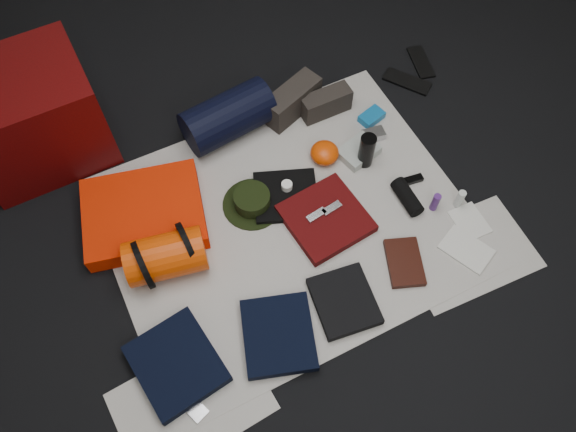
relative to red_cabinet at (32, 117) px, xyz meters
name	(u,v)px	position (x,y,z in m)	size (l,w,h in m)	color
floor	(288,223)	(0.87, -0.90, -0.26)	(4.50, 4.50, 0.02)	black
newspaper_mat	(288,222)	(0.87, -0.90, -0.24)	(1.60, 1.30, 0.01)	silver
newspaper_sheet_front_left	(191,402)	(0.17, -1.45, -0.24)	(0.58, 0.40, 0.00)	silver
newspaper_sheet_front_right	(467,252)	(1.52, -1.40, -0.24)	(0.58, 0.40, 0.00)	silver
red_cabinet	(32,117)	(0.00, 0.00, 0.00)	(0.59, 0.49, 0.49)	#4B0505
sleeping_pad	(144,214)	(0.29, -0.60, -0.19)	(0.53, 0.44, 0.10)	red
stuff_sack	(166,256)	(0.30, -0.87, -0.14)	(0.20, 0.20, 0.34)	#D53B03
sack_strap_left	(143,265)	(0.20, -0.87, -0.13)	(0.22, 0.22, 0.03)	black
sack_strap_right	(187,246)	(0.40, -0.87, -0.13)	(0.22, 0.22, 0.03)	black
navy_duffel	(228,117)	(0.84, -0.30, -0.13)	(0.23, 0.23, 0.44)	black
boonie_brim	(253,204)	(0.76, -0.75, -0.24)	(0.28, 0.28, 0.01)	black
boonie_crown	(252,200)	(0.76, -0.75, -0.20)	(0.17, 0.17, 0.07)	black
hiking_boot_left	(292,101)	(1.18, -0.33, -0.16)	(0.32, 0.12, 0.16)	#2D2723
hiking_boot_right	(326,103)	(1.33, -0.41, -0.18)	(0.26, 0.10, 0.13)	#2D2723
flip_flop_left	(407,81)	(1.83, -0.42, -0.24)	(0.09, 0.25, 0.01)	black
flip_flop_right	(421,62)	(1.97, -0.34, -0.24)	(0.09, 0.23, 0.01)	black
trousers_navy_a	(177,364)	(0.17, -1.30, -0.21)	(0.31, 0.35, 0.06)	black
trousers_navy_b	(278,335)	(0.59, -1.37, -0.22)	(0.29, 0.33, 0.05)	black
trousers_charcoal	(344,301)	(0.91, -1.37, -0.22)	(0.25, 0.28, 0.04)	black
black_tshirt	(286,196)	(0.92, -0.78, -0.23)	(0.29, 0.28, 0.03)	black
red_shirt	(326,218)	(1.03, -0.98, -0.22)	(0.34, 0.34, 0.05)	#470708
orange_stuff_sack	(325,153)	(1.19, -0.67, -0.19)	(0.14, 0.14, 0.09)	#D53B03
first_aid_pouch	(358,152)	(1.35, -0.72, -0.22)	(0.19, 0.14, 0.05)	#9AA39C
water_bottle	(367,151)	(1.35, -0.77, -0.15)	(0.08, 0.08, 0.19)	black
speaker	(407,197)	(1.42, -1.05, -0.20)	(0.07, 0.07, 0.19)	black
compact_camera	(373,135)	(1.47, -0.66, -0.22)	(0.11, 0.07, 0.04)	#ADADB2
cyan_case	(372,117)	(1.52, -0.56, -0.22)	(0.13, 0.08, 0.04)	#0F609A
toiletry_purple	(435,202)	(1.51, -1.14, -0.19)	(0.04, 0.04, 0.11)	#4D2371
toiletry_clear	(460,199)	(1.62, -1.18, -0.19)	(0.04, 0.04, 0.11)	silver
paperback_book	(404,262)	(1.23, -1.33, -0.22)	(0.15, 0.23, 0.03)	black
map_booklet	(466,249)	(1.52, -1.39, -0.23)	(0.15, 0.22, 0.01)	silver
map_printout	(470,222)	(1.62, -1.28, -0.24)	(0.14, 0.17, 0.01)	silver
sunglasses	(413,180)	(1.51, -0.97, -0.23)	(0.09, 0.04, 0.02)	black
key_cluster	(198,412)	(0.18, -1.50, -0.24)	(0.06, 0.06, 0.01)	#ADADB2
tape_roll	(287,186)	(0.94, -0.75, -0.19)	(0.05, 0.05, 0.04)	white
energy_bar_a	(316,215)	(0.99, -0.96, -0.19)	(0.10, 0.04, 0.01)	#ADADB2
energy_bar_b	(332,208)	(1.07, -0.96, -0.19)	(0.10, 0.04, 0.01)	#ADADB2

